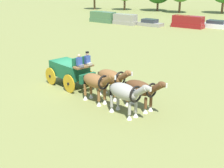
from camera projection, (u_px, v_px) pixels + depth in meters
The scene contains 11 objects.
ground_plane at pixel (70, 85), 22.42m from camera, with size 220.00×220.00×0.00m, color olive.
show_wagon at pixel (71, 70), 21.91m from camera, with size 5.80×3.19×2.79m.
draft_horse_rear_near at pixel (111, 78), 19.75m from camera, with size 3.06×1.75×2.20m.
draft_horse_rear_off at pixel (96, 82), 18.91m from camera, with size 2.88×1.64×2.22m.
draft_horse_lead_near at pixel (141, 89), 17.95m from camera, with size 3.04×1.70×2.12m.
draft_horse_lead_off at pixel (125, 93), 17.10m from camera, with size 3.02×1.73×2.22m.
parked_vehicle_a at pixel (103, 17), 55.22m from camera, with size 5.29×2.98×1.89m.
parked_vehicle_b at pixel (125, 19), 52.50m from camera, with size 4.52×2.68×1.77m.
parked_vehicle_c at pixel (150, 23), 50.90m from camera, with size 4.41×2.73×1.16m.
parked_vehicle_d at pixel (188, 22), 49.05m from camera, with size 5.45×2.89×1.89m.
parked_vehicle_e at pixel (217, 25), 48.69m from camera, with size 4.91×2.96×1.23m.
Camera 1 is at (11.60, -17.97, 7.41)m, focal length 48.71 mm.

